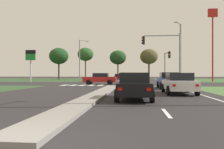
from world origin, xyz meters
TOP-DOWN VIEW (x-y plane):
  - ground_plane at (0.00, 30.00)m, footprint 200.00×200.00m
  - grass_verge_far_left at (-25.50, 54.50)m, footprint 35.00×35.00m
  - median_island_near at (0.00, 11.00)m, footprint 1.20×22.00m
  - median_island_far at (0.00, 55.00)m, footprint 1.20×36.00m
  - lane_dash_near at (3.50, 4.35)m, footprint 0.14×2.00m
  - lane_dash_second at (3.50, 10.35)m, footprint 0.14×2.00m
  - lane_dash_third at (3.50, 16.35)m, footprint 0.14×2.00m
  - lane_dash_fourth at (3.50, 22.35)m, footprint 0.14×2.00m
  - edge_line_right at (6.85, 12.00)m, footprint 0.14×24.00m
  - stop_bar_near at (3.80, 23.00)m, footprint 6.40×0.50m
  - crosswalk_bar_near at (-6.40, 24.80)m, footprint 0.70×2.80m
  - crosswalk_bar_second at (-5.25, 24.80)m, footprint 0.70×2.80m
  - crosswalk_bar_third at (-4.10, 24.80)m, footprint 0.70×2.80m
  - crosswalk_bar_fourth at (-2.95, 24.80)m, footprint 0.70×2.80m
  - crosswalk_bar_fifth at (-1.80, 24.80)m, footprint 0.70×2.80m
  - car_blue_near at (5.73, 19.23)m, footprint 2.00×4.51m
  - car_red_second at (-2.33, 27.89)m, footprint 4.52×1.95m
  - car_maroon_third at (-2.28, 63.00)m, footprint 2.02×4.33m
  - car_white_fourth at (5.50, 12.79)m, footprint 2.03×4.55m
  - car_black_fifth at (2.37, 8.85)m, footprint 1.94×4.54m
  - traffic_signal_far_right at (7.60, 34.49)m, footprint 0.32×5.47m
  - traffic_signal_near_right at (6.07, 23.40)m, footprint 4.49×0.32m
  - street_lamp_second at (8.46, 27.83)m, footprint 1.32×2.29m
  - street_lamp_third at (-8.42, 42.21)m, footprint 1.80×1.35m
  - pedestrian_at_median at (0.21, 43.27)m, footprint 0.34×0.34m
  - fastfood_pole_sign at (17.40, 42.51)m, footprint 1.80×0.40m
  - fuel_price_totem at (-15.99, 35.97)m, footprint 1.80×0.24m
  - treeline_near at (-18.45, 59.08)m, footprint 5.29×5.29m
  - treeline_second at (-10.73, 58.08)m, footprint 4.26×4.26m
  - treeline_third at (-2.18, 61.43)m, footprint 4.65×4.65m
  - treeline_fourth at (6.59, 63.62)m, footprint 5.07×5.07m

SIDE VIEW (x-z plane):
  - ground_plane at x=0.00m, z-range 0.00..0.00m
  - grass_verge_far_left at x=-25.50m, z-range 0.00..0.01m
  - lane_dash_near at x=3.50m, z-range 0.00..0.01m
  - lane_dash_second at x=3.50m, z-range 0.00..0.01m
  - lane_dash_third at x=3.50m, z-range 0.00..0.01m
  - lane_dash_fourth at x=3.50m, z-range 0.00..0.01m
  - edge_line_right at x=6.85m, z-range 0.00..0.01m
  - stop_bar_near at x=3.80m, z-range 0.00..0.01m
  - crosswalk_bar_near at x=-6.40m, z-range 0.00..0.01m
  - crosswalk_bar_second at x=-5.25m, z-range 0.00..0.01m
  - crosswalk_bar_third at x=-4.10m, z-range 0.00..0.01m
  - crosswalk_bar_fourth at x=-2.95m, z-range 0.00..0.01m
  - crosswalk_bar_fifth at x=-1.80m, z-range 0.00..0.01m
  - median_island_near at x=0.00m, z-range 0.00..0.14m
  - median_island_far at x=0.00m, z-range 0.00..0.14m
  - car_black_fifth at x=2.37m, z-range 0.02..1.49m
  - car_white_fourth at x=5.50m, z-range 0.02..1.50m
  - car_maroon_third at x=-2.28m, z-range 0.02..1.53m
  - car_red_second at x=-2.33m, z-range 0.02..1.56m
  - car_blue_near at x=5.73m, z-range 0.02..1.58m
  - pedestrian_at_median at x=0.21m, z-range 0.33..2.10m
  - traffic_signal_far_right at x=7.60m, z-range 1.03..6.09m
  - fuel_price_totem at x=-15.99m, z-range 1.31..7.01m
  - traffic_signal_near_right at x=6.07m, z-range 1.12..7.23m
  - street_lamp_second at x=8.46m, z-range 0.56..8.72m
  - street_lamp_third at x=-8.42m, z-range 0.52..8.85m
  - treeline_third at x=-2.18m, z-range 2.04..10.11m
  - treeline_near at x=-18.45m, z-range 2.07..10.77m
  - treeline_fourth at x=6.59m, z-range 2.12..10.74m
  - treeline_second at x=-10.73m, z-range 2.45..11.04m
  - fastfood_pole_sign at x=17.40m, z-range 3.01..17.00m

